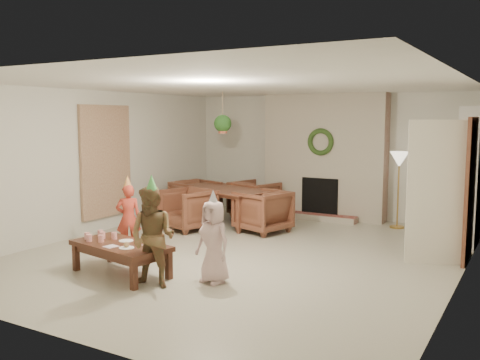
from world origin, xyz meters
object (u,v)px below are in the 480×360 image
Objects in this scene: dining_table at (223,206)px; child_pink at (213,242)px; child_red at (128,218)px; dining_chair_near at (188,209)px; dining_chair_far at (255,199)px; dining_chair_left at (196,199)px; coffee_table_top at (121,246)px; dining_chair_right at (263,211)px; child_plaid at (153,237)px.

dining_table is 3.64m from child_pink.
child_red is 1.00× the size of child_pink.
dining_chair_near is 1.71m from dining_chair_far.
dining_chair_near is at bearing 143.53° from child_pink.
dining_chair_left reaches higher than dining_table.
dining_chair_left is at bearing 139.81° from child_pink.
coffee_table_top is 1.31× the size of child_pink.
child_pink is at bearing 32.57° from dining_chair_right.
dining_chair_left reaches higher than coffee_table_top.
coffee_table_top is at bearing 9.52° from dining_chair_right.
child_red is (-0.12, -2.53, 0.17)m from dining_table.
child_red reaches higher than dining_chair_right.
dining_chair_right is at bearing 141.34° from dining_chair_far.
coffee_table_top is at bearing -55.33° from dining_chair_near.
dining_chair_near is 1.21m from dining_chair_left.
dining_chair_near is 3.12m from child_pink.
dining_chair_far is 1.00× the size of dining_chair_right.
child_red reaches higher than dining_chair_left.
coffee_table_top is (0.61, -3.49, 0.04)m from dining_table.
child_pink is at bearing -43.13° from dining_table.
child_pink reaches higher than dining_table.
child_red is at bearing -68.69° from dining_chair_near.
child_red is 0.84× the size of child_plaid.
child_plaid is at bearing -44.78° from dining_chair_near.
dining_chair_far is at bearing 90.00° from dining_chair_near.
coffee_table_top is (-0.41, -3.18, 0.01)m from dining_chair_right.
dining_chair_right is (1.02, -0.31, 0.04)m from dining_table.
dining_chair_left is at bearing -90.00° from dining_chair_right.
dining_chair_near is at bearing -126.76° from child_red.
child_plaid is (1.53, -2.85, 0.23)m from dining_chair_near.
child_red reaches higher than dining_chair_near.
dining_chair_far is 4.27m from child_pink.
child_red is at bearing 174.28° from child_pink.
dining_chair_left is at bearing 180.00° from dining_table.
dining_chair_far is 4.32m from coffee_table_top.
dining_chair_right is (1.27, 0.51, 0.00)m from dining_chair_near.
dining_chair_right is at bearing -90.00° from dining_chair_left.
coffee_table_top is at bearing -142.23° from dining_chair_left.
dining_chair_right is 0.68× the size of child_plaid.
child_plaid is (2.10, -3.92, 0.23)m from dining_chair_left.
child_pink is at bearing 26.08° from coffee_table_top.
coffee_table_top is at bearing -63.21° from dining_table.
dining_chair_near is 1.73m from child_red.
dining_chair_near and dining_chair_left have the same top height.
dining_table is 1.59× the size of child_plaid.
coffee_table_top is 1.31× the size of child_red.
child_plaid is at bearing 119.97° from dining_chair_far.
dining_chair_far and dining_chair_left have the same top height.
coffee_table_top is (0.36, -4.31, 0.01)m from dining_chair_far.
dining_chair_left is (-1.06, -0.57, 0.00)m from dining_chair_far.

